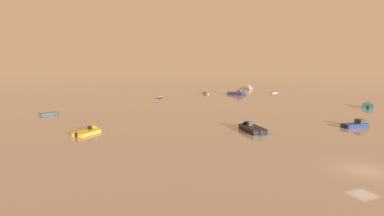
{
  "coord_description": "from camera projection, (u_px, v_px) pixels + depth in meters",
  "views": [
    {
      "loc": [
        -28.85,
        -23.15,
        10.96
      ],
      "look_at": [
        0.16,
        43.33,
        0.64
      ],
      "focal_mm": 31.99,
      "sensor_mm": 36.0,
      "label": 1
    }
  ],
  "objects": [
    {
      "name": "ground_plane",
      "position": [
        365.0,
        171.0,
        33.97
      ],
      "size": [
        800.0,
        800.0,
        0.0
      ],
      "primitive_type": "plane",
      "color": "gray"
    },
    {
      "name": "motorboat_moored_0",
      "position": [
        368.0,
        106.0,
        78.89
      ],
      "size": [
        5.8,
        5.39,
        2.02
      ],
      "rotation": [
        0.0,
        0.0,
        0.71
      ],
      "color": "#197084",
      "rests_on": "ground"
    },
    {
      "name": "rowboat_moored_0",
      "position": [
        206.0,
        93.0,
        109.87
      ],
      "size": [
        2.23,
        4.86,
        0.74
      ],
      "rotation": [
        0.0,
        0.0,
        4.57
      ],
      "color": "white",
      "rests_on": "ground"
    },
    {
      "name": "motorboat_moored_1",
      "position": [
        250.0,
        128.0,
        53.22
      ],
      "size": [
        3.16,
        6.71,
        2.21
      ],
      "rotation": [
        0.0,
        0.0,
        1.42
      ],
      "color": "black",
      "rests_on": "ground"
    },
    {
      "name": "rowboat_moored_1",
      "position": [
        49.0,
        114.0,
        68.2
      ],
      "size": [
        4.27,
        2.69,
        0.64
      ],
      "rotation": [
        0.0,
        0.0,
        3.49
      ],
      "color": "#197084",
      "rests_on": "ground"
    },
    {
      "name": "rowboat_moored_2",
      "position": [
        160.0,
        98.0,
        97.95
      ],
      "size": [
        2.64,
        3.25,
        0.5
      ],
      "rotation": [
        0.0,
        0.0,
        1.0
      ],
      "color": "black",
      "rests_on": "ground"
    },
    {
      "name": "rowboat_moored_3",
      "position": [
        275.0,
        93.0,
        112.61
      ],
      "size": [
        3.53,
        1.96,
        0.53
      ],
      "rotation": [
        0.0,
        0.0,
        3.4
      ],
      "color": "white",
      "rests_on": "ground"
    },
    {
      "name": "motorboat_moored_3",
      "position": [
        359.0,
        125.0,
        55.96
      ],
      "size": [
        5.2,
        2.12,
        1.92
      ],
      "rotation": [
        0.0,
        0.0,
        6.21
      ],
      "color": "navy",
      "rests_on": "ground"
    },
    {
      "name": "motorboat_moored_4",
      "position": [
        239.0,
        94.0,
        106.39
      ],
      "size": [
        4.69,
        6.76,
        2.44
      ],
      "rotation": [
        0.0,
        0.0,
        5.14
      ],
      "color": "navy",
      "rests_on": "ground"
    },
    {
      "name": "motorboat_moored_5",
      "position": [
        90.0,
        132.0,
        51.12
      ],
      "size": [
        4.96,
        4.77,
        1.76
      ],
      "rotation": [
        0.0,
        0.0,
        0.75
      ],
      "color": "gold",
      "rests_on": "ground"
    },
    {
      "name": "motorboat_moored_6",
      "position": [
        248.0,
        88.0,
        126.8
      ],
      "size": [
        3.49,
        5.83,
        2.1
      ],
      "rotation": [
        0.0,
        0.0,
        5.02
      ],
      "color": "gray",
      "rests_on": "ground"
    }
  ]
}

